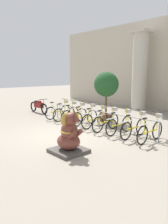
% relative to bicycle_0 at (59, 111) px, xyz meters
% --- Properties ---
extents(ground_plane, '(60.00, 60.00, 0.00)m').
position_rel_bicycle_0_xyz_m(ground_plane, '(2.79, -1.85, -0.41)').
color(ground_plane, gray).
extents(column_left, '(1.23, 1.23, 5.16)m').
position_rel_bicycle_0_xyz_m(column_left, '(1.24, 5.75, 2.21)').
color(column_left, '#BCB7A8').
rests_on(column_left, ground_plane).
extents(bike_rack, '(6.22, 0.05, 0.77)m').
position_rel_bicycle_0_xyz_m(bike_rack, '(2.81, 0.10, 0.24)').
color(bike_rack, gray).
rests_on(bike_rack, ground_plane).
extents(bicycle_0, '(0.48, 1.67, 1.04)m').
position_rel_bicycle_0_xyz_m(bicycle_0, '(0.00, 0.00, 0.00)').
color(bicycle_0, black).
rests_on(bicycle_0, ground_plane).
extents(bicycle_1, '(0.48, 1.67, 1.04)m').
position_rel_bicycle_0_xyz_m(bicycle_1, '(0.70, 0.00, 0.00)').
color(bicycle_1, black).
rests_on(bicycle_1, ground_plane).
extents(bicycle_2, '(0.48, 1.67, 1.04)m').
position_rel_bicycle_0_xyz_m(bicycle_2, '(1.40, -0.03, 0.00)').
color(bicycle_2, black).
rests_on(bicycle_2, ground_plane).
extents(bicycle_3, '(0.48, 1.67, 1.04)m').
position_rel_bicycle_0_xyz_m(bicycle_3, '(2.11, 0.02, 0.00)').
color(bicycle_3, black).
rests_on(bicycle_3, ground_plane).
extents(bicycle_4, '(0.48, 1.67, 1.04)m').
position_rel_bicycle_0_xyz_m(bicycle_4, '(2.81, 0.02, 0.00)').
color(bicycle_4, black).
rests_on(bicycle_4, ground_plane).
extents(bicycle_5, '(0.48, 1.67, 1.04)m').
position_rel_bicycle_0_xyz_m(bicycle_5, '(3.51, -0.04, 0.00)').
color(bicycle_5, black).
rests_on(bicycle_5, ground_plane).
extents(bicycle_6, '(0.48, 1.67, 1.04)m').
position_rel_bicycle_0_xyz_m(bicycle_6, '(4.21, -0.01, 0.00)').
color(bicycle_6, black).
rests_on(bicycle_6, ground_plane).
extents(bicycle_7, '(0.48, 1.67, 1.04)m').
position_rel_bicycle_0_xyz_m(bicycle_7, '(4.92, -0.01, 0.00)').
color(bicycle_7, black).
rests_on(bicycle_7, ground_plane).
extents(bicycle_8, '(0.48, 1.67, 1.04)m').
position_rel_bicycle_0_xyz_m(bicycle_8, '(5.62, -0.03, 0.00)').
color(bicycle_8, black).
rests_on(bicycle_8, ground_plane).
extents(elephant_statue, '(0.99, 0.99, 1.51)m').
position_rel_bicycle_0_xyz_m(elephant_statue, '(4.52, -2.88, 0.10)').
color(elephant_statue, '#4C4742').
rests_on(elephant_statue, ground_plane).
extents(motorcycle, '(1.94, 0.55, 0.92)m').
position_rel_bicycle_0_xyz_m(motorcycle, '(-2.20, 0.07, 0.04)').
color(motorcycle, black).
rests_on(motorcycle, ground_plane).
extents(potted_tree, '(1.25, 1.25, 2.51)m').
position_rel_bicycle_0_xyz_m(potted_tree, '(2.23, 1.36, 1.34)').
color(potted_tree, brown).
rests_on(potted_tree, ground_plane).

